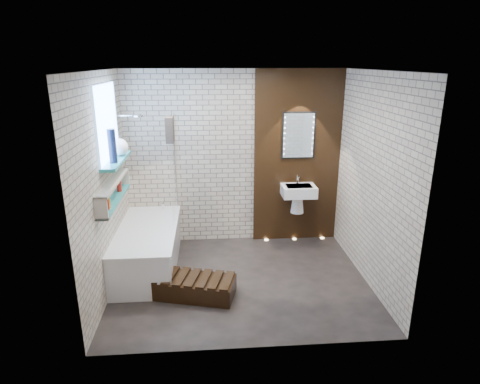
{
  "coord_description": "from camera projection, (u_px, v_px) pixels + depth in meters",
  "views": [
    {
      "loc": [
        -0.38,
        -4.64,
        2.7
      ],
      "look_at": [
        0.0,
        0.15,
        1.15
      ],
      "focal_mm": 30.53,
      "sensor_mm": 36.0,
      "label": 1
    }
  ],
  "objects": [
    {
      "name": "ground",
      "position": [
        241.0,
        280.0,
        5.26
      ],
      "size": [
        3.2,
        3.2,
        0.0
      ],
      "primitive_type": "plane",
      "color": "black",
      "rests_on": "ground"
    },
    {
      "name": "room_shell",
      "position": [
        241.0,
        184.0,
        4.86
      ],
      "size": [
        3.24,
        3.2,
        2.6
      ],
      "color": "tan",
      "rests_on": "ground"
    },
    {
      "name": "walnut_panel",
      "position": [
        297.0,
        158.0,
        6.14
      ],
      "size": [
        1.3,
        0.06,
        2.6
      ],
      "primitive_type": "cube",
      "color": "black",
      "rests_on": "ground"
    },
    {
      "name": "clerestory_window",
      "position": [
        108.0,
        131.0,
        4.89
      ],
      "size": [
        0.18,
        1.0,
        0.94
      ],
      "color": "#7FADE0",
      "rests_on": "room_shell"
    },
    {
      "name": "display_niche",
      "position": [
        114.0,
        191.0,
        4.92
      ],
      "size": [
        0.14,
        1.3,
        0.26
      ],
      "color": "teal",
      "rests_on": "room_shell"
    },
    {
      "name": "bathtub",
      "position": [
        148.0,
        248.0,
        5.51
      ],
      "size": [
        0.79,
        1.74,
        0.7
      ],
      "color": "white",
      "rests_on": "ground"
    },
    {
      "name": "bath_screen",
      "position": [
        173.0,
        168.0,
        5.65
      ],
      "size": [
        0.01,
        0.78,
        1.4
      ],
      "primitive_type": "cube",
      "color": "white",
      "rests_on": "bathtub"
    },
    {
      "name": "towel",
      "position": [
        170.0,
        130.0,
        5.28
      ],
      "size": [
        0.1,
        0.25,
        0.33
      ],
      "primitive_type": "cube",
      "color": "#292421",
      "rests_on": "bath_screen"
    },
    {
      "name": "shower_head",
      "position": [
        138.0,
        116.0,
        5.45
      ],
      "size": [
        0.18,
        0.18,
        0.02
      ],
      "primitive_type": "cylinder",
      "color": "silver",
      "rests_on": "room_shell"
    },
    {
      "name": "washbasin",
      "position": [
        298.0,
        194.0,
        6.11
      ],
      "size": [
        0.5,
        0.36,
        0.58
      ],
      "color": "white",
      "rests_on": "walnut_panel"
    },
    {
      "name": "led_mirror",
      "position": [
        299.0,
        136.0,
        5.99
      ],
      "size": [
        0.5,
        0.02,
        0.7
      ],
      "color": "black",
      "rests_on": "walnut_panel"
    },
    {
      "name": "walnut_step",
      "position": [
        193.0,
        287.0,
        4.9
      ],
      "size": [
        1.06,
        0.67,
        0.22
      ],
      "primitive_type": "cube",
      "rotation": [
        0.0,
        0.0,
        -0.26
      ],
      "color": "black",
      "rests_on": "ground"
    },
    {
      "name": "niche_bottles",
      "position": [
        112.0,
        197.0,
        4.83
      ],
      "size": [
        0.06,
        0.73,
        0.15
      ],
      "color": "maroon",
      "rests_on": "display_niche"
    },
    {
      "name": "sill_vases",
      "position": [
        118.0,
        147.0,
        5.05
      ],
      "size": [
        0.22,
        0.53,
        0.4
      ],
      "color": "white",
      "rests_on": "clerestory_window"
    },
    {
      "name": "floor_uplights",
      "position": [
        294.0,
        239.0,
        6.47
      ],
      "size": [
        0.96,
        0.06,
        0.01
      ],
      "color": "#FFD899",
      "rests_on": "ground"
    }
  ]
}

